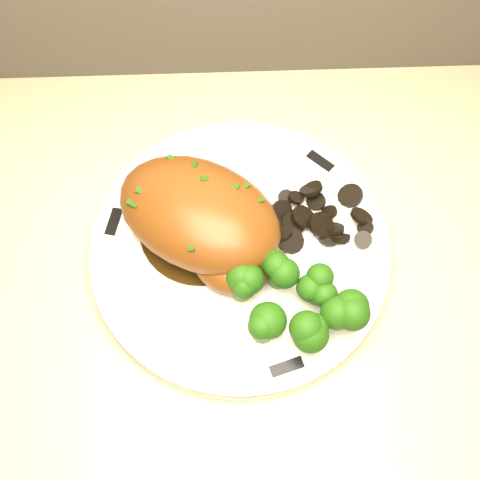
{
  "coord_description": "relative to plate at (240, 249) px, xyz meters",
  "views": [
    {
      "loc": [
        -0.26,
        1.49,
        1.51
      ],
      "look_at": [
        -0.25,
        1.74,
        0.99
      ],
      "focal_mm": 45.0,
      "sensor_mm": 36.0,
      "label": 1
    }
  ],
  "objects": [
    {
      "name": "plate",
      "position": [
        0.0,
        0.0,
        0.0
      ],
      "size": [
        0.39,
        0.39,
        0.02
      ],
      "primitive_type": "cylinder",
      "rotation": [
        0.0,
        0.0,
        -0.43
      ],
      "color": "white",
      "rests_on": "counter"
    },
    {
      "name": "rim_accent_0",
      "position": [
        0.09,
        0.09,
        0.01
      ],
      "size": [
        0.03,
        0.03,
        0.0
      ],
      "primitive_type": "cube",
      "rotation": [
        0.0,
        0.0,
        2.39
      ],
      "color": "black",
      "rests_on": "plate"
    },
    {
      "name": "rim_accent_2",
      "position": [
        0.04,
        -0.12,
        0.01
      ],
      "size": [
        0.03,
        0.02,
        0.0
      ],
      "primitive_type": "cube",
      "rotation": [
        0.0,
        0.0,
        6.58
      ],
      "color": "black",
      "rests_on": "plate"
    },
    {
      "name": "chicken_breast",
      "position": [
        -0.03,
        0.01,
        0.04
      ],
      "size": [
        0.2,
        0.18,
        0.06
      ],
      "rotation": [
        0.0,
        0.0,
        -0.54
      ],
      "color": "brown",
      "rests_on": "plate"
    },
    {
      "name": "rim_accent_1",
      "position": [
        -0.12,
        0.03,
        0.01
      ],
      "size": [
        0.02,
        0.03,
        0.0
      ],
      "primitive_type": "cube",
      "rotation": [
        0.0,
        0.0,
        4.48
      ],
      "color": "black",
      "rests_on": "plate"
    },
    {
      "name": "broccoli_florets",
      "position": [
        0.04,
        -0.07,
        0.03
      ],
      "size": [
        0.12,
        0.09,
        0.04
      ],
      "rotation": [
        0.0,
        0.0,
        0.23
      ],
      "color": "#567330",
      "rests_on": "plate"
    },
    {
      "name": "mushroom_pile",
      "position": [
        0.08,
        0.02,
        0.01
      ],
      "size": [
        0.1,
        0.07,
        0.03
      ],
      "color": "black",
      "rests_on": "plate"
    },
    {
      "name": "gravy_pool",
      "position": [
        -0.04,
        0.02,
        0.01
      ],
      "size": [
        0.12,
        0.12,
        0.0
      ],
      "primitive_type": "cylinder",
      "color": "#311E08",
      "rests_on": "plate"
    }
  ]
}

